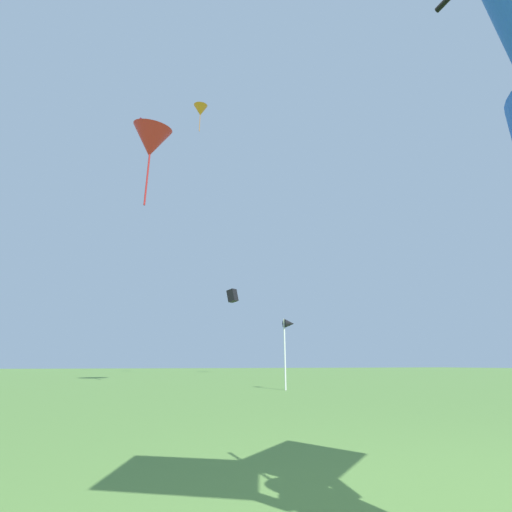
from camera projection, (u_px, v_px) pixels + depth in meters
distant_kite_orange_mid_left at (200, 110)px, 24.47m from camera, size 1.16×1.26×2.28m
distant_kite_magenta_mid_right at (141, 122)px, 30.96m from camera, size 1.01×0.99×0.34m
distant_kite_black_low_right at (232, 296)px, 26.86m from camera, size 0.99×0.93×1.08m
distant_kite_red_high_left at (151, 142)px, 12.15m from camera, size 1.60×1.79×3.15m
marker_flag at (288, 328)px, 8.94m from camera, size 0.30×0.24×1.74m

